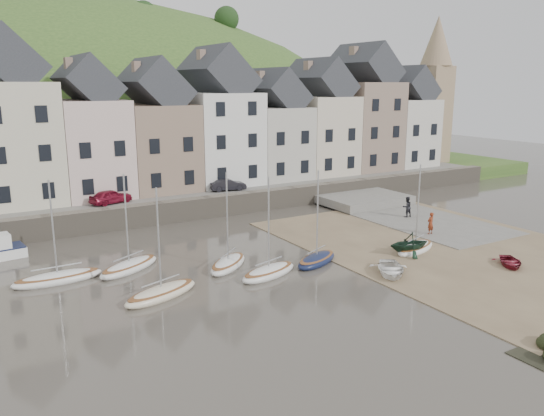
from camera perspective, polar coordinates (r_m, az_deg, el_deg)
ground at (r=33.30m, az=5.34°, el=-7.05°), size 160.00×160.00×0.00m
quay_land at (r=61.04m, az=-12.63°, el=2.68°), size 90.00×30.00×1.50m
quay_street at (r=50.27m, az=-8.51°, el=1.59°), size 70.00×7.00×0.10m
seawall at (r=47.26m, az=-6.85°, el=0.11°), size 70.00×1.20×1.80m
beach at (r=40.48m, az=18.06°, el=-3.94°), size 18.00×26.00×0.06m
slipway at (r=48.55m, az=14.13°, el=-0.87°), size 8.00×18.00×0.12m
hillside at (r=91.10m, az=-20.70°, el=-6.66°), size 134.40×84.00×84.00m
townhouse_terrace at (r=53.36m, az=-8.41°, el=8.52°), size 61.05×8.00×13.93m
church_spire at (r=72.40m, az=16.78°, el=12.23°), size 4.00×4.00×18.00m
sailboat_0 at (r=34.32m, az=-21.69°, el=-6.87°), size 5.16×1.59×6.32m
sailboat_1 at (r=35.00m, az=-14.84°, el=-5.97°), size 4.82×3.62×6.32m
sailboat_2 at (r=30.39m, az=-11.61°, el=-8.75°), size 4.97×3.03×6.32m
sailboat_3 at (r=34.46m, az=-4.66°, el=-5.86°), size 4.14×3.83×6.32m
sailboat_4 at (r=32.91m, az=-0.35°, el=-6.75°), size 4.55×2.68×6.32m
sailboat_5 at (r=35.24m, az=4.73°, el=-5.43°), size 4.25×3.04×6.32m
sailboat_6 at (r=38.86m, az=14.91°, el=-4.07°), size 4.45×2.69×6.32m
rowboat_white at (r=33.72m, az=12.41°, el=-6.32°), size 3.83×4.06×0.68m
rowboat_green at (r=37.82m, az=14.27°, el=-3.62°), size 3.31×2.99×1.53m
rowboat_red at (r=37.62m, az=23.86°, el=-5.24°), size 3.05×3.17×0.53m
person_red at (r=43.01m, az=16.40°, el=-1.55°), size 0.65×0.47×1.69m
person_dark at (r=47.94m, az=14.06°, el=0.12°), size 0.93×0.76×1.77m
car_left at (r=46.90m, az=-16.66°, el=1.17°), size 3.78×2.36×1.20m
car_right at (r=50.57m, az=-4.68°, el=2.46°), size 3.53×1.73×1.11m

